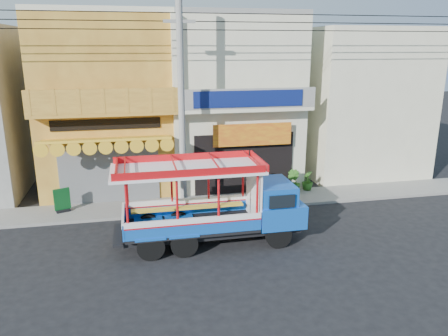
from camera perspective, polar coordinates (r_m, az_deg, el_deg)
The scene contains 12 objects.
ground at distance 15.57m, azimuth -0.01°, elevation -9.90°, with size 90.00×90.00×0.00m, color black.
sidewalk at distance 19.17m, azimuth -2.48°, elevation -4.67°, with size 30.00×2.00×0.12m, color slate.
shophouse_left at distance 21.89m, azimuth -14.87°, elevation 8.31°, with size 6.00×7.50×8.24m.
shophouse_right at distance 22.40m, azimuth 0.81°, elevation 8.98°, with size 6.00×6.75×8.24m.
party_pilaster at distance 18.89m, azimuth -6.07°, elevation 7.31°, with size 0.35×0.30×8.00m, color beige.
filler_building_right at distance 24.95m, azimuth 16.84°, elevation 8.31°, with size 6.00×6.00×7.60m, color beige.
utility_pole at distance 17.25m, azimuth -5.13°, elevation 10.00°, with size 28.00×0.26×9.00m.
songthaew_truck at distance 15.21m, azimuth 0.03°, elevation -4.56°, with size 6.50×2.22×3.03m.
green_sign at distance 19.15m, azimuth -20.37°, elevation -4.18°, with size 0.63×0.47×1.00m.
potted_plant_a at distance 19.96m, azimuth 4.56°, elevation -2.03°, with size 0.99×0.86×1.10m, color #295C1A.
potted_plant_b at distance 20.31m, azimuth 9.12°, elevation -1.82°, with size 0.62×0.50×1.13m, color #295C1A.
potted_plant_c at distance 20.99m, azimuth 10.87°, elevation -1.63°, with size 0.51×0.51×0.91m, color #295C1A.
Camera 1 is at (-2.89, -13.74, 6.74)m, focal length 35.00 mm.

